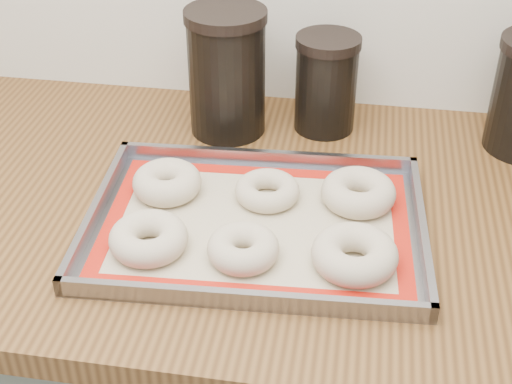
% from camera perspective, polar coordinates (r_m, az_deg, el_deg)
% --- Properties ---
extents(countertop, '(3.06, 0.68, 0.04)m').
position_cam_1_polar(countertop, '(1.05, 8.45, -2.21)').
color(countertop, brown).
rests_on(countertop, cabinet).
extents(baking_tray, '(0.48, 0.36, 0.03)m').
position_cam_1_polar(baking_tray, '(0.98, 0.00, -2.54)').
color(baking_tray, gray).
rests_on(baking_tray, countertop).
extents(baking_mat, '(0.44, 0.31, 0.00)m').
position_cam_1_polar(baking_mat, '(0.99, 0.00, -2.63)').
color(baking_mat, '#C6B793').
rests_on(baking_mat, baking_tray).
extents(bagel_front_left, '(0.11, 0.11, 0.04)m').
position_cam_1_polar(bagel_front_left, '(0.94, -8.59, -3.67)').
color(bagel_front_left, beige).
rests_on(bagel_front_left, baking_mat).
extents(bagel_front_mid, '(0.12, 0.12, 0.04)m').
position_cam_1_polar(bagel_front_mid, '(0.92, -1.04, -4.52)').
color(bagel_front_mid, beige).
rests_on(bagel_front_mid, baking_mat).
extents(bagel_front_right, '(0.13, 0.13, 0.04)m').
position_cam_1_polar(bagel_front_right, '(0.91, 7.89, -4.96)').
color(bagel_front_right, beige).
rests_on(bagel_front_right, baking_mat).
extents(bagel_back_left, '(0.12, 0.12, 0.04)m').
position_cam_1_polar(bagel_back_left, '(1.04, -7.13, 0.78)').
color(bagel_back_left, beige).
rests_on(bagel_back_left, baking_mat).
extents(bagel_back_mid, '(0.11, 0.11, 0.03)m').
position_cam_1_polar(bagel_back_mid, '(1.03, 0.91, 0.12)').
color(bagel_back_mid, beige).
rests_on(bagel_back_mid, baking_mat).
extents(bagel_back_right, '(0.14, 0.14, 0.04)m').
position_cam_1_polar(bagel_back_right, '(1.03, 8.19, -0.03)').
color(bagel_back_right, beige).
rests_on(bagel_back_right, baking_mat).
extents(canister_left, '(0.13, 0.13, 0.21)m').
position_cam_1_polar(canister_left, '(1.17, -2.35, 9.56)').
color(canister_left, black).
rests_on(canister_left, countertop).
extents(canister_mid, '(0.11, 0.11, 0.16)m').
position_cam_1_polar(canister_mid, '(1.19, 5.62, 8.66)').
color(canister_mid, black).
rests_on(canister_mid, countertop).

